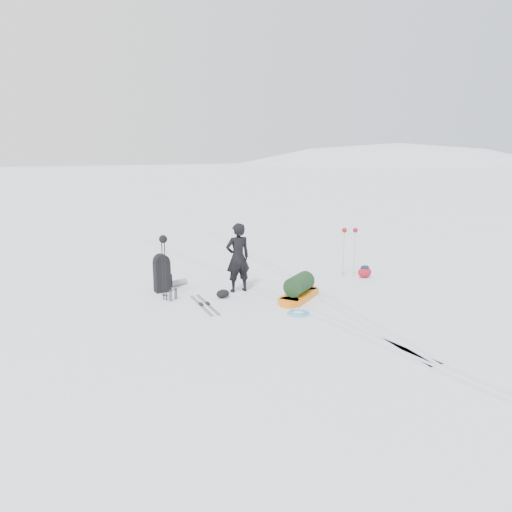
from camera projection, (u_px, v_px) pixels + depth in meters
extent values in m
plane|color=white|center=(268.00, 294.00, 12.18)|extent=(200.00, 200.00, 0.00)
ellipsoid|color=white|center=(381.00, 420.00, 147.09)|extent=(256.00, 192.00, 160.00)
cube|color=silver|center=(263.00, 294.00, 12.12)|extent=(1.40, 17.97, 0.01)
cube|color=silver|center=(272.00, 293.00, 12.23)|extent=(1.40, 17.97, 0.01)
cube|color=silver|center=(272.00, 270.00, 14.49)|extent=(2.09, 13.88, 0.01)
cube|color=silver|center=(279.00, 269.00, 14.60)|extent=(2.09, 13.88, 0.01)
imported|color=black|center=(238.00, 258.00, 12.20)|extent=(0.65, 0.44, 1.71)
cube|color=orange|center=(299.00, 296.00, 11.69)|extent=(1.31, 1.11, 0.15)
cylinder|color=#E8540D|center=(308.00, 290.00, 12.18)|extent=(0.62, 0.62, 0.15)
cylinder|color=orange|center=(289.00, 303.00, 11.21)|extent=(0.62, 0.62, 0.15)
cylinder|color=black|center=(299.00, 284.00, 11.63)|extent=(0.93, 0.83, 0.45)
cube|color=black|center=(162.00, 277.00, 12.27)|extent=(0.38, 0.27, 0.75)
cylinder|color=black|center=(161.00, 261.00, 12.19)|extent=(0.37, 0.26, 0.36)
cube|color=black|center=(169.00, 280.00, 12.41)|extent=(0.09, 0.19, 0.32)
cylinder|color=gray|center=(176.00, 283.00, 12.84)|extent=(0.61, 0.32, 0.16)
cylinder|color=black|center=(163.00, 270.00, 11.55)|extent=(0.03, 0.03, 1.43)
cylinder|color=black|center=(165.00, 271.00, 11.49)|extent=(0.03, 0.03, 1.43)
torus|color=black|center=(164.00, 295.00, 11.67)|extent=(0.12, 0.12, 0.01)
torus|color=black|center=(166.00, 296.00, 11.61)|extent=(0.12, 0.12, 0.01)
sphere|color=black|center=(163.00, 239.00, 11.36)|extent=(0.19, 0.19, 0.19)
cylinder|color=#B5B9BD|center=(344.00, 254.00, 13.71)|extent=(0.03, 0.03, 1.27)
cylinder|color=silver|center=(354.00, 254.00, 13.70)|extent=(0.03, 0.03, 1.27)
torus|color=#A4A7AB|center=(343.00, 273.00, 13.82)|extent=(0.12, 0.12, 0.01)
torus|color=#A2A3A9|center=(354.00, 273.00, 13.82)|extent=(0.12, 0.12, 0.01)
sphere|color=maroon|center=(344.00, 230.00, 13.57)|extent=(0.14, 0.14, 0.14)
sphere|color=maroon|center=(355.00, 230.00, 13.57)|extent=(0.14, 0.14, 0.14)
cube|color=gray|center=(208.00, 304.00, 11.30)|extent=(0.22, 1.61, 0.01)
cube|color=gray|center=(201.00, 305.00, 11.24)|extent=(0.22, 1.61, 0.01)
cube|color=black|center=(208.00, 303.00, 11.29)|extent=(0.08, 0.17, 0.04)
cube|color=black|center=(201.00, 304.00, 11.23)|extent=(0.08, 0.17, 0.04)
cube|color=silver|center=(306.00, 291.00, 12.33)|extent=(0.40, 1.61, 0.01)
cube|color=silver|center=(310.00, 290.00, 12.44)|extent=(0.40, 1.61, 0.01)
cube|color=black|center=(306.00, 290.00, 12.33)|extent=(0.09, 0.17, 0.05)
cube|color=black|center=(310.00, 289.00, 12.43)|extent=(0.09, 0.17, 0.05)
torus|color=#59B0D8|center=(298.00, 313.00, 10.67)|extent=(0.58, 0.58, 0.05)
torus|color=#59ADDA|center=(298.00, 312.00, 10.71)|extent=(0.45, 0.45, 0.04)
ellipsoid|color=maroon|center=(365.00, 272.00, 13.68)|extent=(0.50, 0.47, 0.29)
ellipsoid|color=black|center=(365.00, 268.00, 13.65)|extent=(0.33, 0.31, 0.14)
cylinder|color=#505357|center=(170.00, 296.00, 11.54)|extent=(0.08, 0.08, 0.25)
cylinder|color=#525459|center=(176.00, 294.00, 11.72)|extent=(0.08, 0.08, 0.23)
cylinder|color=black|center=(170.00, 290.00, 11.51)|extent=(0.07, 0.07, 0.03)
cylinder|color=black|center=(176.00, 289.00, 11.70)|extent=(0.07, 0.07, 0.03)
ellipsoid|color=black|center=(223.00, 294.00, 11.81)|extent=(0.39, 0.34, 0.20)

